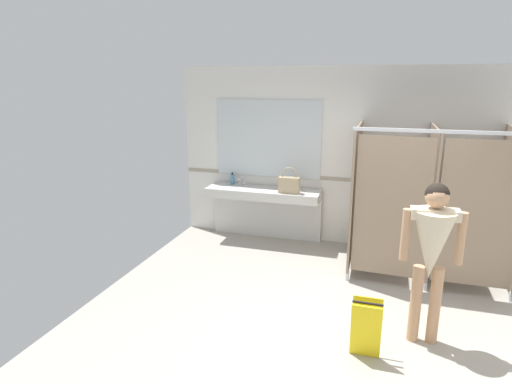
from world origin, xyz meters
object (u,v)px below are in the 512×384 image
Objects in this scene: handbag at (289,184)px; wet_floor_sign at (366,328)px; person_standing at (432,245)px; soap_dispenser at (232,179)px.

wet_floor_sign is at bearing -62.18° from handbag.
person_standing is 2.79m from handbag.
person_standing reaches higher than handbag.
handbag reaches higher than soap_dispenser.
person_standing reaches higher than soap_dispenser.
handbag is 2.91m from wet_floor_sign.
person_standing is 4.06× the size of handbag.
wet_floor_sign is (2.34, -2.78, -0.66)m from soap_dispenser.
wet_floor_sign is at bearing -49.94° from soap_dispenser.
soap_dispenser is (-1.02, 0.29, -0.05)m from handbag.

